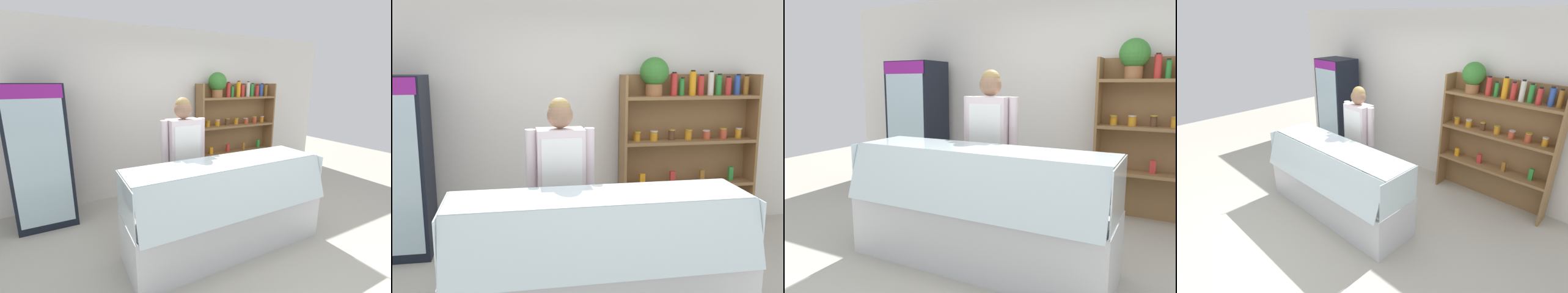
{
  "view_description": "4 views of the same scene",
  "coord_description": "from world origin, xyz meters",
  "views": [
    {
      "loc": [
        -1.77,
        -2.15,
        1.84
      ],
      "look_at": [
        -0.23,
        0.78,
        1.03
      ],
      "focal_mm": 24.0,
      "sensor_mm": 36.0,
      "label": 1
    },
    {
      "loc": [
        -0.82,
        -2.9,
        1.95
      ],
      "look_at": [
        -0.19,
        0.75,
        1.24
      ],
      "focal_mm": 40.0,
      "sensor_mm": 36.0,
      "label": 2
    },
    {
      "loc": [
        1.23,
        -2.66,
        1.53
      ],
      "look_at": [
        -0.45,
        0.5,
        0.94
      ],
      "focal_mm": 35.0,
      "sensor_mm": 36.0,
      "label": 3
    },
    {
      "loc": [
        2.69,
        -2.24,
        2.6
      ],
      "look_at": [
        -0.05,
        0.59,
        0.89
      ],
      "focal_mm": 28.0,
      "sensor_mm": 36.0,
      "label": 4
    }
  ],
  "objects": [
    {
      "name": "deli_display_case",
      "position": [
        -0.23,
        0.05,
        0.31
      ],
      "size": [
        2.23,
        0.74,
        1.01
      ],
      "color": "silver",
      "rests_on": "ground"
    },
    {
      "name": "shop_clerk",
      "position": [
        -0.44,
        0.7,
        0.99
      ],
      "size": [
        0.59,
        0.25,
        1.67
      ],
      "color": "#383D51",
      "rests_on": "ground"
    },
    {
      "name": "shelving_unit",
      "position": [
        1.1,
        1.84,
        1.18
      ],
      "size": [
        1.6,
        0.32,
        2.02
      ],
      "color": "olive",
      "rests_on": "ground"
    },
    {
      "name": "drinks_fridge",
      "position": [
        -2.02,
        1.61,
        0.92
      ],
      "size": [
        0.68,
        0.56,
        1.83
      ],
      "color": "black",
      "rests_on": "ground"
    },
    {
      "name": "back_wall",
      "position": [
        0.0,
        2.07,
        1.35
      ],
      "size": [
        6.8,
        0.1,
        2.7
      ],
      "primitive_type": "cube",
      "color": "white",
      "rests_on": "ground"
    },
    {
      "name": "ground_plane",
      "position": [
        0.0,
        0.0,
        0.0
      ],
      "size": [
        12.0,
        12.0,
        0.0
      ],
      "primitive_type": "plane",
      "color": "#B7B2A3"
    }
  ]
}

